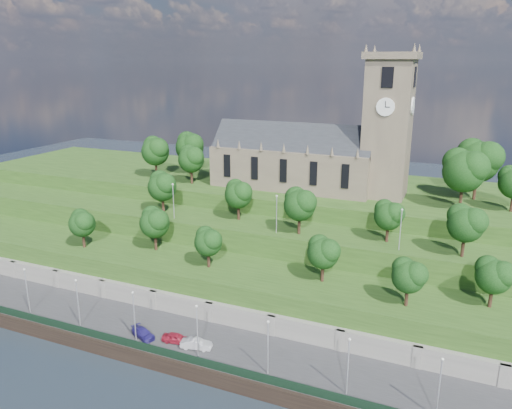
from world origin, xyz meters
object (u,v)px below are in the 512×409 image
at_px(church, 317,152).
at_px(car_left, 176,338).
at_px(car_right, 143,333).
at_px(car_middle, 196,344).

bearing_deg(church, car_left, -99.75).
relative_size(church, car_right, 9.04).
relative_size(church, car_left, 9.65).
bearing_deg(car_right, church, 7.84).
bearing_deg(car_right, car_middle, -62.83).
bearing_deg(car_middle, church, -18.30).
bearing_deg(car_middle, car_right, 80.23).
distance_m(church, car_left, 46.89).
xyz_separation_m(car_left, car_middle, (3.32, -0.20, 0.03)).
bearing_deg(car_left, car_right, 89.60).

